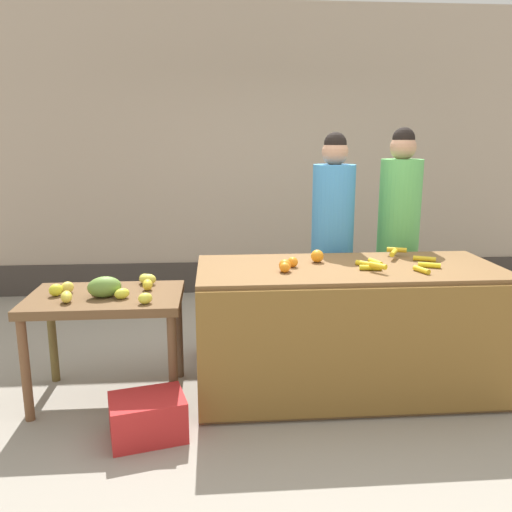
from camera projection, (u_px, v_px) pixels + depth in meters
name	position (u px, v px, depth m)	size (l,w,h in m)	color
ground_plane	(298.00, 389.00, 3.79)	(24.00, 24.00, 0.00)	gray
market_wall_back	(264.00, 156.00, 6.02)	(7.10, 0.23, 3.23)	tan
fruit_stall_counter	(347.00, 329.00, 3.70)	(2.09, 0.90, 0.91)	brown
side_table_wooden	(106.00, 309.00, 3.54)	(1.02, 0.67, 0.75)	brown
banana_bunch_pile	(396.00, 261.00, 3.63)	(0.62, 0.61, 0.07)	gold
orange_pile	(299.00, 262.00, 3.57)	(0.35, 0.36, 0.09)	orange
mango_papaya_pile	(108.00, 288.00, 3.50)	(0.73, 0.59, 0.14)	yellow
vendor_woman_blue_shirt	(332.00, 245.00, 4.28)	(0.34, 0.34, 1.83)	#33333D
vendor_woman_green_shirt	(398.00, 241.00, 4.36)	(0.34, 0.34, 1.87)	#33333D
produce_crate	(148.00, 417.00, 3.15)	(0.44, 0.32, 0.26)	red
produce_sack	(219.00, 330.00, 4.31)	(0.36, 0.30, 0.47)	maroon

